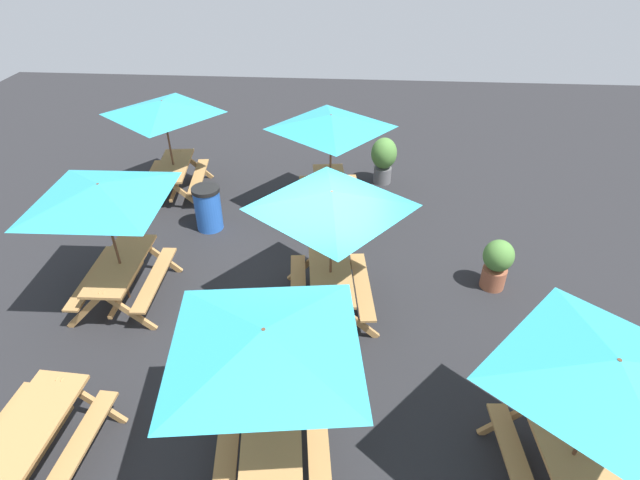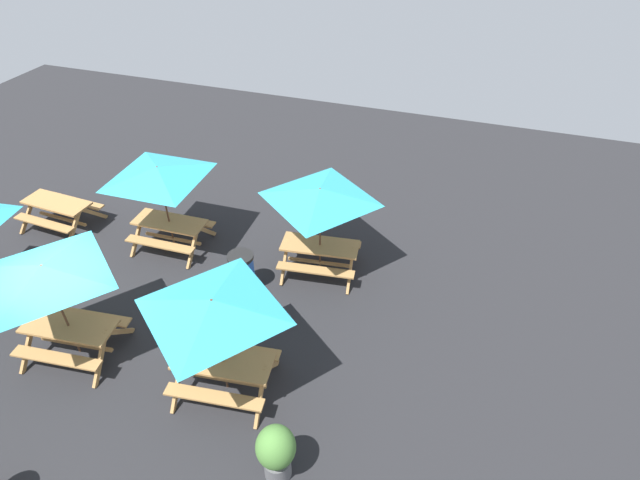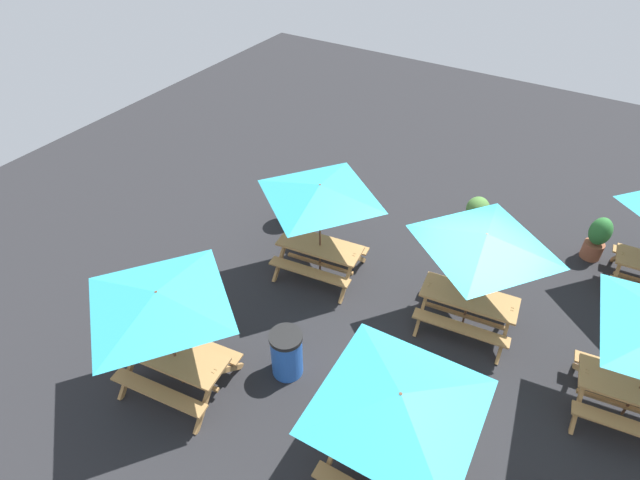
{
  "view_description": "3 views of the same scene",
  "coord_description": "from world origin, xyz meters",
  "px_view_note": "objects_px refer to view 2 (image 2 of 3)",
  "views": [
    {
      "loc": [
        -6.68,
        -0.63,
        5.92
      ],
      "look_at": [
        0.65,
        -0.08,
        0.9
      ],
      "focal_mm": 28.0,
      "sensor_mm": 36.0,
      "label": 1
    },
    {
      "loc": [
        6.63,
        -5.0,
        7.99
      ],
      "look_at": [
        3.73,
        3.61,
        0.9
      ],
      "focal_mm": 28.0,
      "sensor_mm": 36.0,
      "label": 2
    },
    {
      "loc": [
        -1.08,
        6.8,
        7.65
      ],
      "look_at": [
        3.14,
        -0.13,
        0.9
      ],
      "focal_mm": 28.0,
      "sensor_mm": 36.0,
      "label": 3
    }
  ],
  "objects_px": {
    "potted_plant_1": "(276,451)",
    "picnic_table_4": "(159,179)",
    "trash_bin_blue": "(242,272)",
    "picnic_table_1": "(214,313)",
    "picnic_table_5": "(59,208)",
    "picnic_table_0": "(320,201)",
    "picnic_table_2": "(47,278)"
  },
  "relations": [
    {
      "from": "potted_plant_1",
      "to": "picnic_table_4",
      "type": "bearing_deg",
      "value": 135.81
    },
    {
      "from": "trash_bin_blue",
      "to": "picnic_table_4",
      "type": "bearing_deg",
      "value": 159.8
    },
    {
      "from": "picnic_table_1",
      "to": "picnic_table_5",
      "type": "height_order",
      "value": "picnic_table_1"
    },
    {
      "from": "picnic_table_0",
      "to": "trash_bin_blue",
      "type": "height_order",
      "value": "picnic_table_0"
    },
    {
      "from": "picnic_table_2",
      "to": "potted_plant_1",
      "type": "height_order",
      "value": "picnic_table_2"
    },
    {
      "from": "picnic_table_0",
      "to": "picnic_table_4",
      "type": "height_order",
      "value": "same"
    },
    {
      "from": "picnic_table_4",
      "to": "trash_bin_blue",
      "type": "distance_m",
      "value": 2.94
    },
    {
      "from": "trash_bin_blue",
      "to": "potted_plant_1",
      "type": "distance_m",
      "value": 4.5
    },
    {
      "from": "picnic_table_0",
      "to": "trash_bin_blue",
      "type": "distance_m",
      "value": 2.4
    },
    {
      "from": "picnic_table_4",
      "to": "picnic_table_5",
      "type": "relative_size",
      "value": 1.51
    },
    {
      "from": "picnic_table_1",
      "to": "trash_bin_blue",
      "type": "height_order",
      "value": "picnic_table_1"
    },
    {
      "from": "picnic_table_2",
      "to": "picnic_table_4",
      "type": "relative_size",
      "value": 0.83
    },
    {
      "from": "picnic_table_0",
      "to": "picnic_table_5",
      "type": "distance_m",
      "value": 7.28
    },
    {
      "from": "picnic_table_1",
      "to": "trash_bin_blue",
      "type": "xyz_separation_m",
      "value": [
        -0.87,
        2.56,
        -1.49
      ]
    },
    {
      "from": "picnic_table_0",
      "to": "picnic_table_1",
      "type": "distance_m",
      "value": 3.79
    },
    {
      "from": "picnic_table_0",
      "to": "picnic_table_4",
      "type": "distance_m",
      "value": 3.86
    },
    {
      "from": "picnic_table_0",
      "to": "potted_plant_1",
      "type": "relative_size",
      "value": 1.98
    },
    {
      "from": "picnic_table_2",
      "to": "potted_plant_1",
      "type": "distance_m",
      "value": 5.06
    },
    {
      "from": "picnic_table_4",
      "to": "potted_plant_1",
      "type": "relative_size",
      "value": 2.4
    },
    {
      "from": "picnic_table_0",
      "to": "picnic_table_5",
      "type": "relative_size",
      "value": 1.25
    },
    {
      "from": "picnic_table_1",
      "to": "trash_bin_blue",
      "type": "relative_size",
      "value": 2.38
    },
    {
      "from": "potted_plant_1",
      "to": "picnic_table_5",
      "type": "bearing_deg",
      "value": 151.0
    },
    {
      "from": "picnic_table_5",
      "to": "potted_plant_1",
      "type": "relative_size",
      "value": 1.59
    },
    {
      "from": "picnic_table_5",
      "to": "trash_bin_blue",
      "type": "distance_m",
      "value": 5.7
    },
    {
      "from": "trash_bin_blue",
      "to": "picnic_table_5",
      "type": "bearing_deg",
      "value": 173.08
    },
    {
      "from": "picnic_table_0",
      "to": "picnic_table_5",
      "type": "xyz_separation_m",
      "value": [
        -7.12,
        -0.5,
        -1.43
      ]
    },
    {
      "from": "picnic_table_5",
      "to": "trash_bin_blue",
      "type": "xyz_separation_m",
      "value": [
        5.66,
        -0.69,
        -0.07
      ]
    },
    {
      "from": "picnic_table_0",
      "to": "picnic_table_2",
      "type": "bearing_deg",
      "value": -141.55
    },
    {
      "from": "picnic_table_1",
      "to": "picnic_table_4",
      "type": "xyz_separation_m",
      "value": [
        -3.25,
        3.43,
        0.0
      ]
    },
    {
      "from": "trash_bin_blue",
      "to": "picnic_table_0",
      "type": "bearing_deg",
      "value": 39.02
    },
    {
      "from": "trash_bin_blue",
      "to": "potted_plant_1",
      "type": "bearing_deg",
      "value": -57.46
    },
    {
      "from": "picnic_table_2",
      "to": "trash_bin_blue",
      "type": "height_order",
      "value": "picnic_table_2"
    }
  ]
}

